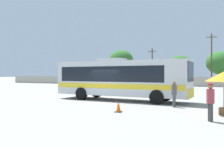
% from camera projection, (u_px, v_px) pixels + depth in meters
% --- Properties ---
extents(ground_plane, '(300.00, 300.00, 0.00)m').
position_uv_depth(ground_plane, '(146.00, 92.00, 28.31)').
color(ground_plane, gray).
extents(perimeter_wall, '(80.00, 0.30, 1.73)m').
position_uv_depth(perimeter_wall, '(174.00, 81.00, 43.32)').
color(perimeter_wall, '#9E998C').
rests_on(perimeter_wall, ground_plane).
extents(coach_bus_silver_yellow, '(11.24, 2.98, 3.46)m').
position_uv_depth(coach_bus_silver_yellow, '(119.00, 78.00, 19.74)').
color(coach_bus_silver_yellow, silver).
rests_on(coach_bus_silver_yellow, ground_plane).
extents(attendant_by_bus_door, '(0.39, 0.39, 1.68)m').
position_uv_depth(attendant_by_bus_door, '(174.00, 93.00, 15.59)').
color(attendant_by_bus_door, '#4C4C51').
rests_on(attendant_by_bus_door, ground_plane).
extents(passenger_waiting_on_apron, '(0.47, 0.47, 1.73)m').
position_uv_depth(passenger_waiting_on_apron, '(210.00, 100.00, 10.82)').
color(passenger_waiting_on_apron, '#38383D').
rests_on(passenger_waiting_on_apron, ground_plane).
extents(vendor_umbrella_secondary_orange, '(1.91, 1.91, 2.29)m').
position_uv_depth(vendor_umbrella_secondary_orange, '(224.00, 78.00, 12.73)').
color(vendor_umbrella_secondary_orange, gray).
rests_on(vendor_umbrella_secondary_orange, ground_plane).
extents(parked_car_leftmost_white, '(4.68, 2.17, 1.40)m').
position_uv_depth(parked_car_leftmost_white, '(92.00, 81.00, 46.81)').
color(parked_car_leftmost_white, silver).
rests_on(parked_car_leftmost_white, ground_plane).
extents(parked_car_second_red, '(4.42, 2.18, 1.41)m').
position_uv_depth(parked_car_second_red, '(118.00, 82.00, 43.54)').
color(parked_car_second_red, red).
rests_on(parked_car_second_red, ground_plane).
extents(utility_pole_near, '(1.80, 0.24, 7.45)m').
position_uv_depth(utility_pole_near, '(152.00, 66.00, 48.93)').
color(utility_pole_near, '#4C3823').
rests_on(utility_pole_near, ground_plane).
extents(utility_pole_far, '(1.78, 0.52, 9.32)m').
position_uv_depth(utility_pole_far, '(212.00, 59.00, 42.20)').
color(utility_pole_far, '#4C3823').
rests_on(utility_pole_far, ground_plane).
extents(roadside_tree_left, '(5.14, 5.14, 7.37)m').
position_uv_depth(roadside_tree_left, '(121.00, 60.00, 51.28)').
color(roadside_tree_left, brown).
rests_on(roadside_tree_left, ground_plane).
extents(roadside_tree_midleft, '(4.62, 4.62, 5.92)m').
position_uv_depth(roadside_tree_midleft, '(180.00, 65.00, 47.92)').
color(roadside_tree_midleft, brown).
rests_on(roadside_tree_midleft, ground_plane).
extents(roadside_tree_midright, '(5.07, 5.07, 6.45)m').
position_uv_depth(roadside_tree_midright, '(220.00, 63.00, 44.56)').
color(roadside_tree_midright, brown).
rests_on(roadside_tree_midright, ground_plane).
extents(traffic_cone_on_apron, '(0.36, 0.36, 0.64)m').
position_uv_depth(traffic_cone_on_apron, '(118.00, 107.00, 13.52)').
color(traffic_cone_on_apron, black).
rests_on(traffic_cone_on_apron, ground_plane).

